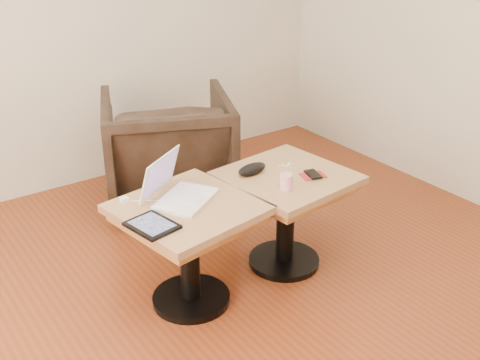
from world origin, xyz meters
TOP-DOWN VIEW (x-y plane):
  - room_shell at (0.00, 0.00)m, footprint 4.52×4.52m
  - side_table_left at (0.15, 0.58)m, footprint 0.69×0.69m
  - side_table_right at (0.76, 0.58)m, footprint 0.66×0.66m
  - laptop at (0.15, 0.66)m, footprint 0.41×0.40m
  - tablet at (-0.08, 0.50)m, footprint 0.21×0.24m
  - charging_adapter at (-0.07, 0.79)m, footprint 0.04×0.04m
  - glasses_case at (0.61, 0.69)m, footprint 0.18×0.09m
  - striped_cup at (0.64, 0.45)m, footprint 0.07×0.07m
  - earbuds_tangle at (0.82, 0.66)m, footprint 0.08×0.05m
  - phone_on_sleeve at (0.85, 0.49)m, footprint 0.14×0.12m
  - armchair at (0.61, 1.61)m, footprint 1.05×1.06m

SIDE VIEW (x-z plane):
  - armchair at x=0.61m, z-range 0.00..0.74m
  - side_table_left at x=0.15m, z-range 0.14..0.68m
  - side_table_right at x=0.76m, z-range 0.14..0.68m
  - phone_on_sleeve at x=0.85m, z-range 0.54..0.56m
  - earbuds_tangle at x=0.82m, z-range 0.54..0.56m
  - tablet at x=-0.08m, z-range 0.54..0.56m
  - charging_adapter at x=-0.07m, z-range 0.54..0.57m
  - glasses_case at x=0.61m, z-range 0.54..0.60m
  - striped_cup at x=0.64m, z-range 0.54..0.63m
  - laptop at x=0.15m, z-range 0.48..0.70m
  - room_shell at x=0.00m, z-range 0.00..2.71m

